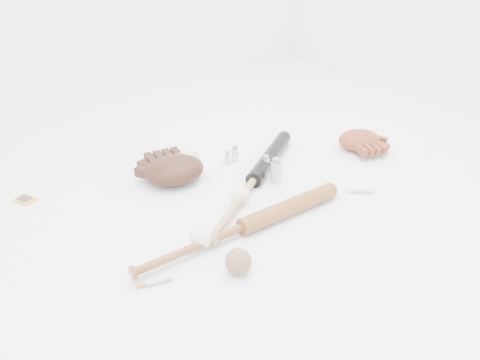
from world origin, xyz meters
TOP-DOWN VIEW (x-y plane):
  - bat_dark at (0.07, 0.04)m, footprint 0.78×0.56m
  - bat_wood at (-0.14, -0.20)m, footprint 0.86×0.07m
  - glove_dark at (-0.16, 0.26)m, footprint 0.33×0.33m
  - glove_tan at (0.69, 0.05)m, footprint 0.29×0.29m
  - trading_card at (-0.70, 0.45)m, footprint 0.09×0.10m
  - pedestal at (-0.07, 0.30)m, footprint 0.08×0.08m
  - baseball_on_pedestal at (-0.07, 0.30)m, footprint 0.07×0.07m
  - baseball_left at (-0.30, -0.18)m, footprint 0.08×0.08m
  - baseball_upper at (-0.04, 0.32)m, footprint 0.08×0.08m
  - baseball_mid at (-0.04, -0.03)m, footprint 0.07×0.07m
  - baseball_aged at (-0.27, -0.35)m, footprint 0.08×0.08m
  - syringe_0 at (-0.49, -0.26)m, footprint 0.14×0.06m
  - syringe_1 at (0.09, -0.18)m, footprint 0.16×0.08m
  - syringe_2 at (-0.09, 0.38)m, footprint 0.12×0.10m
  - syringe_3 at (0.39, -0.24)m, footprint 0.13×0.11m
  - vial_0 at (0.14, 0.26)m, footprint 0.03×0.03m
  - vial_1 at (0.09, 0.26)m, footprint 0.02×0.02m
  - vial_2 at (0.18, 0.10)m, footprint 0.03×0.03m
  - vial_3 at (0.17, 0.02)m, footprint 0.04×0.04m

SIDE VIEW (x-z plane):
  - trading_card at x=-0.70m, z-range 0.00..0.00m
  - syringe_2 at x=-0.09m, z-range 0.00..0.02m
  - syringe_0 at x=-0.49m, z-range 0.00..0.02m
  - syringe_3 at x=0.39m, z-range 0.00..0.02m
  - syringe_1 at x=0.09m, z-range 0.00..0.02m
  - pedestal at x=-0.07m, z-range 0.00..0.04m
  - vial_1 at x=0.09m, z-range 0.00..0.06m
  - bat_wood at x=-0.14m, z-range 0.00..0.06m
  - bat_dark at x=0.07m, z-range 0.00..0.07m
  - baseball_mid at x=-0.04m, z-range 0.00..0.07m
  - vial_0 at x=0.14m, z-range 0.00..0.07m
  - baseball_left at x=-0.30m, z-range 0.00..0.08m
  - baseball_upper at x=-0.04m, z-range 0.00..0.08m
  - baseball_aged at x=-0.27m, z-range 0.00..0.08m
  - vial_2 at x=0.18m, z-range 0.00..0.08m
  - glove_tan at x=0.69m, z-range 0.00..0.09m
  - vial_3 at x=0.17m, z-range 0.00..0.10m
  - glove_dark at x=-0.16m, z-range 0.00..0.10m
  - baseball_on_pedestal at x=-0.07m, z-range 0.04..0.11m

